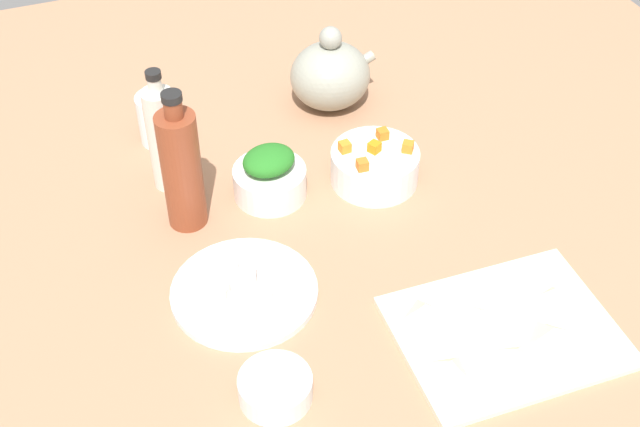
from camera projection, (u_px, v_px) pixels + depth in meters
The scene contains 27 objects.
tabletop at pixel (320, 243), 137.96cm from camera, with size 190.00×190.00×3.00cm, color #A47656.
cutting_board at pixel (505, 332), 121.58cm from camera, with size 30.98×24.00×1.00cm, color white.
plate_tofu at pixel (244, 292), 127.18cm from camera, with size 22.10×22.10×1.20cm, color white.
bowl_greens at pixel (270, 182), 142.89cm from camera, with size 12.34×12.34×5.35cm, color white.
bowl_carrots at pixel (375, 166), 145.53cm from camera, with size 15.13×15.13×6.01cm, color white.
bowl_small_side at pixel (275, 388), 112.68cm from camera, with size 9.97×9.97×3.75cm, color white.
teapot at pixel (330, 75), 160.15cm from camera, with size 16.79×14.43×16.61cm.
bottle_0 at pixel (163, 137), 140.25cm from camera, with size 5.08×5.08×22.62cm.
bottle_1 at pixel (182, 169), 132.54cm from camera, with size 6.34×6.34×24.93cm.
drinking_glass_0 at pixel (159, 119), 152.97cm from camera, with size 7.54×7.54×9.39cm, color white.
carrot_cube_0 at pixel (408, 147), 143.20cm from camera, with size 1.80×1.80×1.80cm, color orange.
carrot_cube_1 at pixel (345, 147), 143.20cm from camera, with size 1.80×1.80×1.80cm, color orange.
carrot_cube_2 at pixel (362, 165), 139.61cm from camera, with size 1.80×1.80×1.80cm, color orange.
carrot_cube_3 at pixel (383, 134), 145.86cm from camera, with size 1.80×1.80×1.80cm, color orange.
carrot_cube_4 at pixel (374, 147), 143.13cm from camera, with size 1.80×1.80×1.80cm, color orange.
chopped_greens_mound at pixel (269, 160), 139.73cm from camera, with size 8.98×7.55×4.07cm, color #257322.
tofu_cube_0 at pixel (221, 291), 124.94cm from camera, with size 2.20×2.20×2.20cm, color white.
tofu_cube_1 at pixel (249, 276), 127.27cm from camera, with size 2.20×2.20×2.20cm, color white.
tofu_cube_2 at pixel (238, 309), 122.38cm from camera, with size 2.20×2.20×2.20cm, color silver.
tofu_cube_3 at pixel (264, 292), 124.90cm from camera, with size 2.20×2.20×2.20cm, color white.
tofu_cube_4 at pixel (228, 265), 128.98cm from camera, with size 2.20×2.20×2.20cm, color white.
dumpling_0 at pixel (556, 293), 124.92cm from camera, with size 4.03×3.49×2.26cm, color beige.
dumpling_1 at pixel (553, 334), 118.98cm from camera, with size 5.71×5.32×2.61cm, color beige.
dumpling_2 at pixel (425, 310), 122.21cm from camera, with size 4.97×4.94×2.63cm, color beige.
dumpling_3 at pixel (481, 316), 121.39cm from camera, with size 5.57×5.28×2.65cm, color beige.
dumpling_4 at pixel (515, 354), 116.58cm from camera, with size 4.31×4.08×2.16cm, color beige.
dumpling_5 at pixel (450, 366), 114.86cm from camera, with size 4.49×4.35×2.55cm, color beige.
Camera 1 is at (-35.79, -92.38, 97.64)cm, focal length 47.76 mm.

